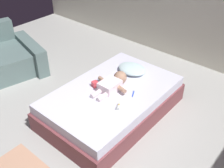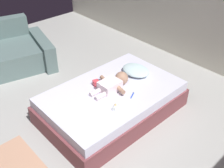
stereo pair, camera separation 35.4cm
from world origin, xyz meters
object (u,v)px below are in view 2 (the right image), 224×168
object	(u,v)px
bed	(112,102)
baby_bottle	(115,106)
pillow	(136,70)
toothbrush	(133,95)
baby	(114,83)
toy_block	(96,83)

from	to	relation	value
bed	baby_bottle	bearing A→B (deg)	-36.32
pillow	baby_bottle	world-z (taller)	pillow
pillow	toothbrush	world-z (taller)	pillow
toothbrush	baby_bottle	world-z (taller)	baby_bottle
pillow	baby	bearing A→B (deg)	-84.22
baby	baby_bottle	bearing A→B (deg)	-39.90
toothbrush	toy_block	bearing A→B (deg)	-157.53
baby	toothbrush	distance (m)	0.31
toy_block	pillow	bearing A→B (deg)	75.62
baby	bed	bearing A→B (deg)	-65.30
baby_bottle	baby	bearing A→B (deg)	140.10
baby	baby_bottle	world-z (taller)	baby
bed	pillow	distance (m)	0.61
toothbrush	pillow	bearing A→B (deg)	129.14
bed	baby_bottle	size ratio (longest dim) A/B	15.22
toothbrush	toy_block	distance (m)	0.55
bed	toy_block	size ratio (longest dim) A/B	20.01
baby	toy_block	xyz separation A→B (m)	(-0.21, -0.14, -0.04)
baby	baby_bottle	distance (m)	0.43
bed	pillow	bearing A→B (deg)	97.65
baby_bottle	toy_block	bearing A→B (deg)	165.52
pillow	baby_bottle	xyz separation A→B (m)	(0.38, -0.77, -0.03)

